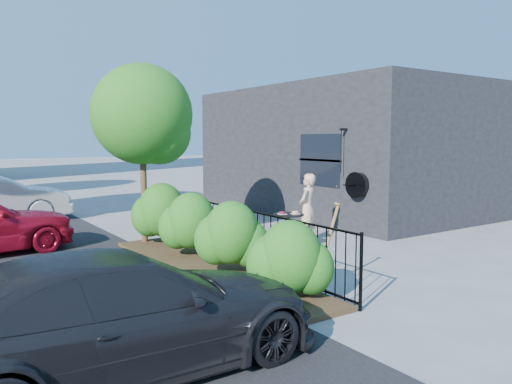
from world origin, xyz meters
TOP-DOWN VIEW (x-y plane):
  - ground at (0.00, 0.00)m, footprint 120.00×120.00m
  - shop_building at (5.50, 4.50)m, footprint 6.22×9.00m
  - fence at (-1.50, 0.00)m, footprint 0.05×6.05m
  - planting_bed at (-2.20, 0.00)m, footprint 1.30×6.00m
  - shrubs at (-2.10, 0.10)m, footprint 1.10×5.60m
  - patio_tree at (-2.24, 2.76)m, footprint 2.20×2.20m
  - cafe_table at (-0.08, 0.43)m, footprint 0.64×0.64m
  - woman at (0.93, 1.02)m, footprint 0.69×0.61m
  - shovel at (-1.26, -2.02)m, footprint 0.48×0.18m
  - car_darkgrey at (-4.83, -2.93)m, footprint 4.30×1.78m

SIDE VIEW (x-z plane):
  - ground at x=0.00m, z-range 0.00..0.00m
  - planting_bed at x=-2.20m, z-range 0.00..0.08m
  - cafe_table at x=-0.08m, z-range 0.13..0.99m
  - fence at x=-1.50m, z-range 0.01..1.11m
  - shovel at x=-1.26m, z-range -0.09..1.31m
  - car_darkgrey at x=-4.83m, z-range 0.00..1.24m
  - shrubs at x=-2.10m, z-range 0.08..1.32m
  - woman at x=0.93m, z-range 0.00..1.58m
  - shop_building at x=5.50m, z-range 0.00..4.00m
  - patio_tree at x=-2.24m, z-range 0.79..4.73m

